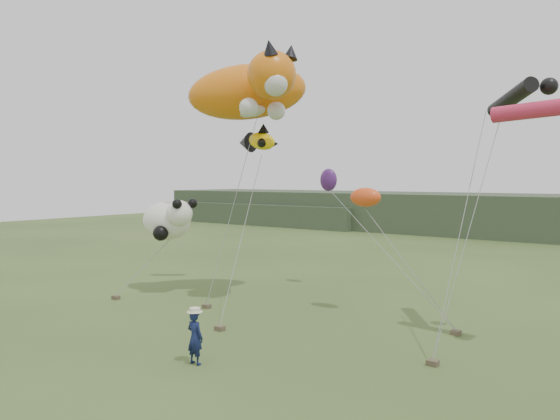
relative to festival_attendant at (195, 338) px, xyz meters
The scene contains 9 objects.
ground 1.03m from the festival_attendant, ahead, with size 120.00×120.00×0.00m, color #385123.
headland 44.81m from the festival_attendant, 93.16° to the left, with size 90.00×13.00×4.00m.
festival_attendant is the anchor object (origin of this frame).
sandbag_anchors 5.01m from the festival_attendant, 101.74° to the left, with size 15.40×4.91×0.17m.
cat_kite 12.64m from the festival_attendant, 118.85° to the left, with size 7.40×5.89×3.30m.
fish_kite 11.87m from the festival_attendant, 118.97° to the left, with size 2.49×1.68×1.33m.
tube_kites 13.17m from the festival_attendant, 47.42° to the left, with size 3.81×3.32×1.45m.
panda_kite 11.23m from the festival_attendant, 142.58° to the left, with size 3.31×2.14×2.06m.
misc_kites 11.12m from the festival_attendant, 94.15° to the left, with size 5.32×4.56×1.66m.
Camera 1 is at (11.07, -11.33, 5.56)m, focal length 35.00 mm.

